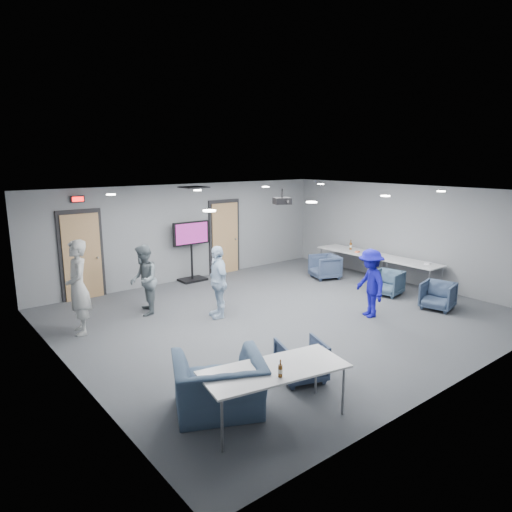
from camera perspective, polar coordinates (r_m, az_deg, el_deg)
floor at (r=10.18m, az=3.30°, el=-7.38°), size 9.00×9.00×0.00m
ceiling at (r=9.62m, az=3.50°, el=7.97°), size 9.00×9.00×0.00m
wall_back at (r=13.01m, az=-8.44°, el=2.97°), size 9.00×0.02×2.70m
wall_front at (r=7.43m, az=24.52°, el=-5.00°), size 9.00×0.02×2.70m
wall_left at (r=7.66m, az=-22.64°, el=-4.32°), size 0.02×8.00×2.70m
wall_right at (r=13.20m, az=18.14°, el=2.62°), size 0.02×8.00×2.70m
door_left at (r=11.83m, az=-20.93°, el=-0.02°), size 1.06×0.17×2.24m
door_right at (r=13.65m, az=-3.95°, el=2.30°), size 1.06×0.17×2.24m
exit_sign at (r=11.62m, az=-21.42°, el=6.64°), size 0.32×0.08×0.16m
hvac_diffuser at (r=11.58m, az=-7.79°, el=8.52°), size 0.60×0.60×0.03m
downlights at (r=9.62m, az=3.50°, el=7.88°), size 6.18×3.78×0.02m
person_a at (r=9.53m, az=-21.36°, el=-3.68°), size 0.56×0.75×1.87m
person_b at (r=10.31m, az=-13.85°, el=-2.93°), size 0.85×0.93×1.56m
person_c at (r=9.87m, az=-4.79°, el=-3.21°), size 0.62×0.99×1.58m
person_d at (r=10.17m, az=14.09°, el=-3.32°), size 0.89×1.11×1.50m
chair_right_a at (r=13.23m, az=8.59°, el=-1.34°), size 0.95×0.94×0.68m
chair_right_b at (r=12.00m, az=16.10°, el=-3.23°), size 0.80×0.79×0.63m
chair_right_c at (r=11.26m, az=21.78°, el=-4.63°), size 0.83×0.82×0.63m
chair_front_a at (r=7.32m, az=5.65°, el=-12.81°), size 0.87×0.88×0.63m
chair_front_b at (r=6.42m, az=-4.67°, el=-15.86°), size 1.53×1.46×0.78m
table_right_a at (r=13.77m, az=11.77°, el=0.55°), size 0.82×1.96×0.73m
table_right_b at (r=12.67m, az=18.36°, el=-0.84°), size 0.76×1.82×0.73m
table_front_left at (r=6.11m, az=2.32°, el=-14.20°), size 2.04×1.16×0.73m
bottle_front at (r=5.85m, az=3.06°, el=-14.11°), size 0.06×0.06×0.23m
bottle_right at (r=13.83m, az=11.75°, el=1.23°), size 0.08×0.08×0.29m
snack_box at (r=13.47m, az=12.55°, el=0.52°), size 0.19×0.15×0.04m
wrapper at (r=12.51m, az=20.61°, el=-0.85°), size 0.23×0.20×0.04m
tv_stand at (r=12.83m, az=-8.06°, el=1.06°), size 1.10×0.52×1.68m
projector at (r=10.92m, az=3.30°, el=6.91°), size 0.49×0.46×0.37m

